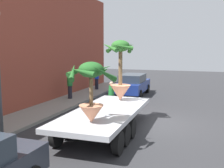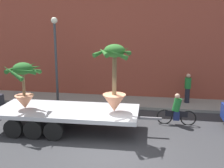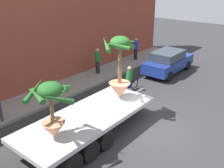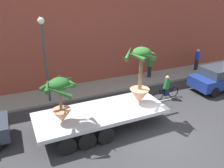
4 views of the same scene
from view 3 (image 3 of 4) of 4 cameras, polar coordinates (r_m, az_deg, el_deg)
name	(u,v)px [view 3 (image 3 of 4)]	position (r m, az deg, el deg)	size (l,w,h in m)	color
ground_plane	(150,126)	(11.86, 8.35, -9.21)	(60.00, 60.00, 0.00)	#2D2D30
sidewalk	(61,90)	(15.46, -11.16, -1.29)	(24.00, 2.20, 0.15)	gray
building_facade	(37,21)	(15.75, -16.27, 13.11)	(24.00, 1.20, 7.74)	brown
flatbed_trailer	(84,122)	(10.61, -6.10, -8.29)	(7.30, 2.57, 0.98)	#B7BABF
potted_palm_rear	(120,69)	(11.56, 1.69, 3.26)	(1.62, 1.64, 2.89)	tan
potted_palm_middle	(51,107)	(8.92, -13.18, -4.86)	(1.58, 1.71, 2.07)	tan
cyclist	(129,80)	(15.02, 3.80, 0.84)	(1.84, 0.34, 1.54)	black
parked_car	(168,61)	(18.32, 12.27, 4.89)	(4.46, 1.93, 1.58)	navy
pedestrian_near_gate	(97,60)	(17.41, -3.21, 5.20)	(0.36, 0.36, 1.71)	black
pedestrian_far_left	(136,48)	(20.55, 5.26, 7.82)	(0.36, 0.36, 1.71)	black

